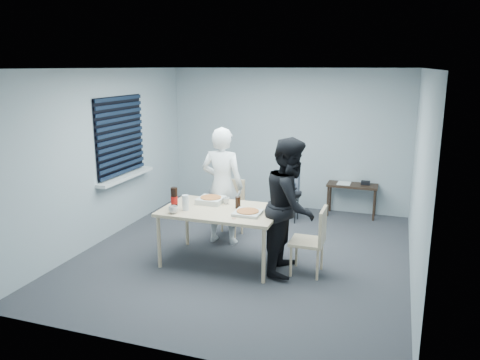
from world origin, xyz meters
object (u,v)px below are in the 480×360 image
(chair_right, at_px, (314,237))
(mug_b, at_px, (226,201))
(stool, at_px, (290,202))
(backpack, at_px, (290,184))
(chair_far, at_px, (230,204))
(person_white, at_px, (222,186))
(person_black, at_px, (290,206))
(side_table, at_px, (352,189))
(dining_table, at_px, (221,213))
(mug_a, at_px, (173,210))
(soda_bottle, at_px, (174,199))

(chair_right, xyz_separation_m, mug_b, (-1.28, 0.22, 0.29))
(stool, bearing_deg, mug_b, -105.80)
(chair_right, relative_size, backpack, 2.07)
(chair_far, distance_m, person_white, 0.51)
(stool, distance_m, backpack, 0.32)
(chair_far, xyz_separation_m, stool, (0.74, 0.98, -0.17))
(person_black, bearing_deg, stool, 12.77)
(stool, height_order, backpack, backpack)
(side_table, distance_m, mug_b, 2.86)
(chair_far, bearing_deg, dining_table, -76.22)
(person_white, distance_m, person_black, 1.37)
(mug_b, bearing_deg, mug_a, -129.16)
(dining_table, bearing_deg, mug_a, -144.64)
(mug_a, height_order, soda_bottle, soda_bottle)
(side_table, bearing_deg, stool, -147.70)
(dining_table, xyz_separation_m, person_white, (-0.26, 0.71, 0.18))
(chair_right, relative_size, mug_a, 7.24)
(chair_right, distance_m, mug_b, 1.33)
(chair_right, xyz_separation_m, person_black, (-0.32, 0.02, 0.37))
(chair_far, height_order, chair_right, same)
(chair_far, relative_size, side_table, 1.01)
(dining_table, relative_size, mug_b, 15.63)
(backpack, xyz_separation_m, mug_a, (-1.01, -2.39, 0.15))
(chair_far, distance_m, mug_b, 0.90)
(mug_b, bearing_deg, chair_far, 106.33)
(stool, relative_size, soda_bottle, 1.49)
(mug_a, bearing_deg, side_table, 56.60)
(person_black, bearing_deg, soda_bottle, 99.50)
(chair_far, relative_size, backpack, 2.07)
(chair_far, xyz_separation_m, soda_bottle, (-0.33, -1.27, 0.39))
(side_table, height_order, backpack, backpack)
(person_white, relative_size, backpack, 4.11)
(backpack, bearing_deg, chair_far, -122.51)
(backpack, bearing_deg, person_black, -72.01)
(mug_a, xyz_separation_m, mug_b, (0.50, 0.62, -0.00))
(dining_table, xyz_separation_m, soda_bottle, (-0.59, -0.21, 0.20))
(mug_b, bearing_deg, soda_bottle, -141.17)
(person_white, height_order, stool, person_white)
(stool, xyz_separation_m, soda_bottle, (-1.07, -2.25, 0.57))
(backpack, relative_size, mug_b, 4.31)
(dining_table, relative_size, person_white, 0.88)
(chair_right, bearing_deg, stool, 111.04)
(side_table, relative_size, mug_b, 8.80)
(dining_table, bearing_deg, mug_b, 95.03)
(mug_b, bearing_deg, stool, 74.20)
(chair_far, xyz_separation_m, mug_a, (-0.27, -1.43, 0.30))
(backpack, height_order, soda_bottle, soda_bottle)
(chair_right, relative_size, mug_b, 8.90)
(chair_far, bearing_deg, side_table, 42.76)
(stool, bearing_deg, chair_right, -68.96)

